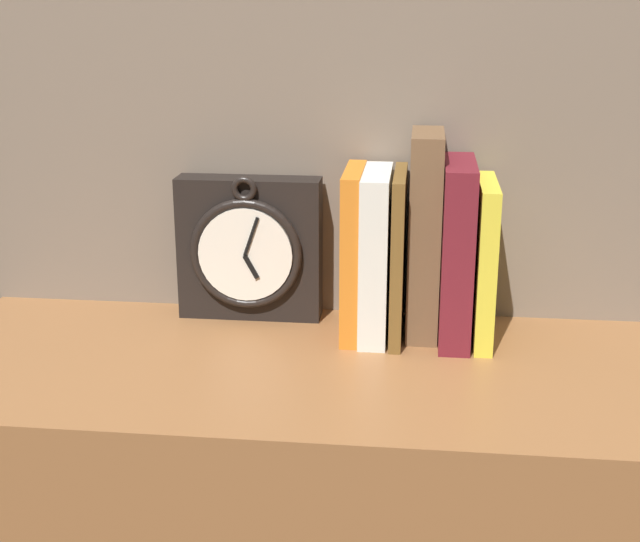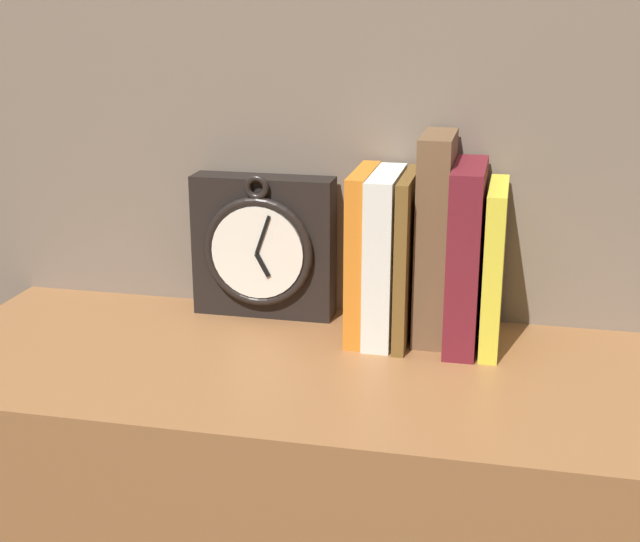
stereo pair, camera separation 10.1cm
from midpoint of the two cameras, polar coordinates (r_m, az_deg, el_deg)
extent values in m
cube|color=#756656|center=(1.18, -1.30, 14.26)|extent=(6.00, 0.05, 2.60)
cube|color=black|center=(1.19, -6.95, 1.44)|extent=(0.19, 0.05, 0.19)
torus|color=black|center=(1.16, -7.27, 1.05)|extent=(0.15, 0.01, 0.15)
cylinder|color=white|center=(1.16, -7.31, 1.00)|extent=(0.12, 0.01, 0.12)
cube|color=black|center=(1.16, -6.94, 0.22)|extent=(0.02, 0.00, 0.03)
cube|color=black|center=(1.15, -6.97, 2.16)|extent=(0.02, 0.00, 0.05)
torus|color=black|center=(1.14, -7.44, 5.20)|extent=(0.03, 0.01, 0.03)
cube|color=orange|center=(1.12, -0.44, 1.17)|extent=(0.02, 0.13, 0.21)
cube|color=silver|center=(1.12, 1.00, 1.05)|extent=(0.03, 0.14, 0.21)
cube|color=brown|center=(1.11, 2.44, 0.97)|extent=(0.02, 0.14, 0.21)
cube|color=brown|center=(1.12, 4.15, 2.29)|extent=(0.04, 0.11, 0.26)
cube|color=maroon|center=(1.11, 6.16, 1.20)|extent=(0.04, 0.14, 0.23)
cube|color=yellow|center=(1.11, 7.92, 0.57)|extent=(0.02, 0.14, 0.20)
camera|label=1|loc=(0.05, -92.86, -0.90)|focal=50.00mm
camera|label=2|loc=(0.05, 87.14, 0.90)|focal=50.00mm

